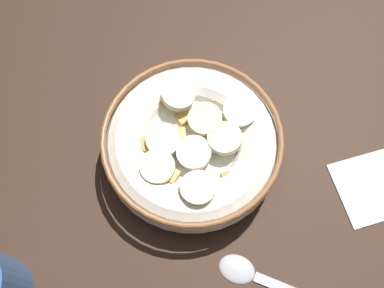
{
  "coord_description": "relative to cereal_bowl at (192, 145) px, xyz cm",
  "views": [
    {
      "loc": [
        1.96,
        18.44,
        47.62
      ],
      "look_at": [
        0.0,
        0.0,
        3.0
      ],
      "focal_mm": 42.39,
      "sensor_mm": 36.0,
      "label": 1
    }
  ],
  "objects": [
    {
      "name": "ground_plane",
      "position": [
        0.01,
        0.01,
        -3.82
      ],
      "size": [
        99.03,
        99.03,
        2.0
      ],
      "primitive_type": "cube",
      "color": "#332116"
    },
    {
      "name": "cereal_bowl",
      "position": [
        0.0,
        0.0,
        0.0
      ],
      "size": [
        19.05,
        19.05,
        6.07
      ],
      "color": "silver",
      "rests_on": "ground_plane"
    },
    {
      "name": "spoon",
      "position": [
        -5.26,
        14.14,
        -2.49
      ],
      "size": [
        13.95,
        8.67,
        0.8
      ],
      "color": "#A5A5AD",
      "rests_on": "ground_plane"
    }
  ]
}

